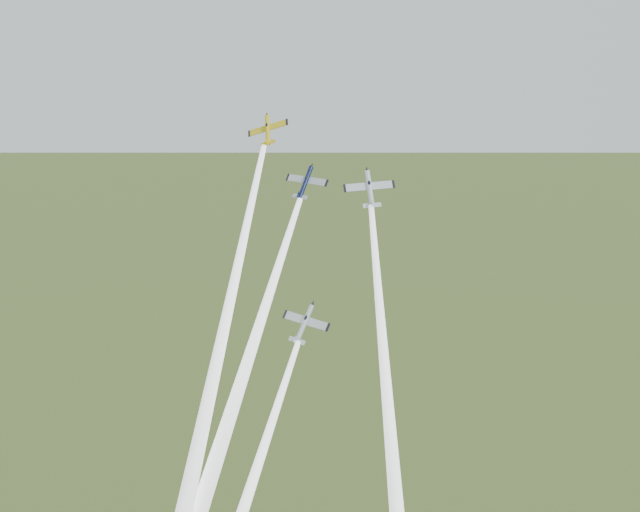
{
  "coord_description": "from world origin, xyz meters",
  "views": [
    {
      "loc": [
        28.23,
        -133.9,
        125.98
      ],
      "look_at": [
        0.0,
        -6.0,
        92.0
      ],
      "focal_mm": 45.0,
      "sensor_mm": 36.0,
      "label": 1
    }
  ],
  "objects_px": {
    "plane_navy": "(306,182)",
    "plane_silver_right": "(370,189)",
    "plane_yellow": "(268,130)",
    "plane_silver_low": "(304,324)"
  },
  "relations": [
    {
      "from": "plane_navy",
      "to": "plane_silver_right",
      "type": "height_order",
      "value": "plane_navy"
    },
    {
      "from": "plane_yellow",
      "to": "plane_silver_right",
      "type": "relative_size",
      "value": 0.88
    },
    {
      "from": "plane_silver_right",
      "to": "plane_silver_low",
      "type": "relative_size",
      "value": 1.0
    },
    {
      "from": "plane_yellow",
      "to": "plane_silver_right",
      "type": "distance_m",
      "value": 20.94
    },
    {
      "from": "plane_yellow",
      "to": "plane_silver_low",
      "type": "distance_m",
      "value": 34.31
    },
    {
      "from": "plane_silver_right",
      "to": "plane_silver_low",
      "type": "height_order",
      "value": "plane_silver_right"
    },
    {
      "from": "plane_yellow",
      "to": "plane_navy",
      "type": "xyz_separation_m",
      "value": [
        7.75,
        -4.17,
        -8.28
      ]
    },
    {
      "from": "plane_yellow",
      "to": "plane_navy",
      "type": "height_order",
      "value": "plane_yellow"
    },
    {
      "from": "plane_silver_right",
      "to": "plane_silver_low",
      "type": "bearing_deg",
      "value": -153.96
    },
    {
      "from": "plane_navy",
      "to": "plane_yellow",
      "type": "bearing_deg",
      "value": 165.84
    }
  ]
}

